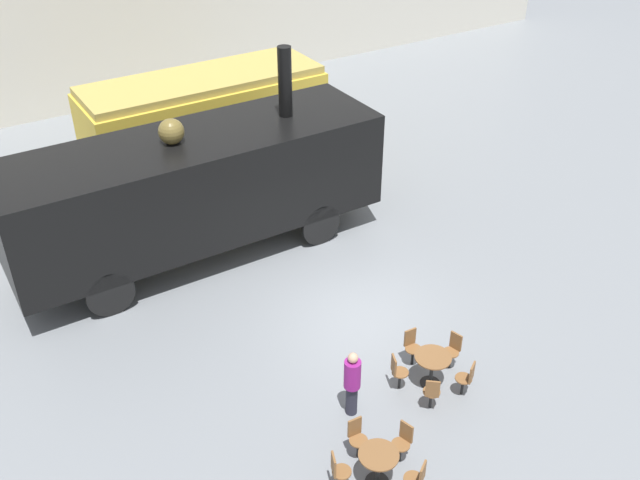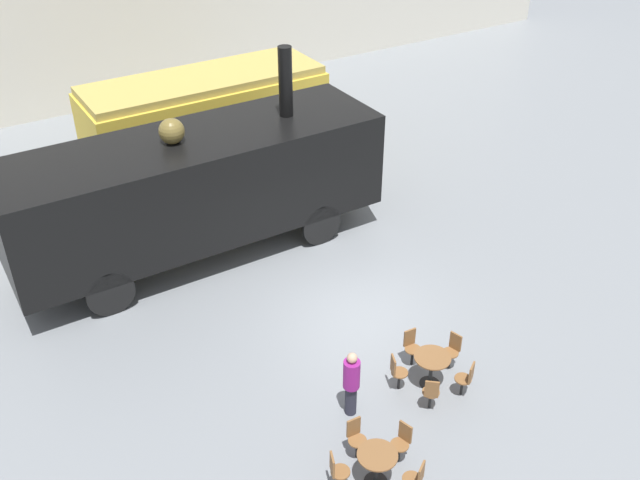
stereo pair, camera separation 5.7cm
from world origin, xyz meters
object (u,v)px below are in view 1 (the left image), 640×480
cafe_table_mid (432,363)px  cafe_chair_0 (338,470)px  passenger_coach_vintage (205,116)px  cafe_table_near (378,461)px  steam_locomotive (196,184)px  visitor_person (352,381)px

cafe_table_mid → cafe_chair_0: bearing=-159.2°
passenger_coach_vintage → cafe_table_near: (-2.68, -13.21, -1.30)m
steam_locomotive → cafe_table_mid: size_ratio=12.64×
passenger_coach_vintage → cafe_table_near: 13.55m
passenger_coach_vintage → visitor_person: passenger_coach_vintage is taller
cafe_table_near → visitor_person: bearing=71.5°
steam_locomotive → cafe_table_near: size_ratio=13.19×
cafe_table_mid → cafe_chair_0: (-3.16, -1.20, -0.07)m
passenger_coach_vintage → steam_locomotive: bearing=-116.6°
cafe_table_near → cafe_chair_0: bearing=159.0°
steam_locomotive → visitor_person: steam_locomotive is taller
passenger_coach_vintage → visitor_person: size_ratio=4.81×
cafe_table_near → cafe_chair_0: 0.75m
steam_locomotive → cafe_table_near: (-0.44, -8.73, -1.52)m
passenger_coach_vintage → visitor_person: bearing=-100.4°
cafe_chair_0 → visitor_person: 1.93m
passenger_coach_vintage → cafe_chair_0: 13.45m
cafe_table_mid → passenger_coach_vintage: bearing=88.9°
cafe_table_near → cafe_table_mid: (2.46, 1.46, 0.02)m
passenger_coach_vintage → cafe_chair_0: bearing=-104.6°
steam_locomotive → cafe_chair_0: steam_locomotive is taller
passenger_coach_vintage → visitor_person: 11.77m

